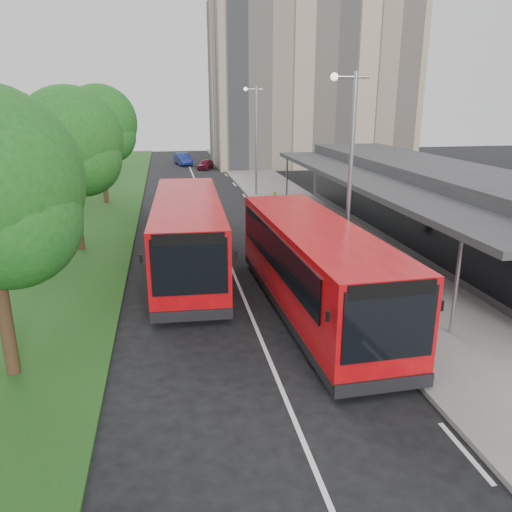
{
  "coord_description": "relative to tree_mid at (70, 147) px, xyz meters",
  "views": [
    {
      "loc": [
        -2.65,
        -15.95,
        7.14
      ],
      "look_at": [
        0.55,
        1.84,
        1.5
      ],
      "focal_mm": 35.0,
      "sensor_mm": 36.0,
      "label": 1
    }
  ],
  "objects": [
    {
      "name": "lamp_post_far",
      "position": [
        11.13,
        12.95,
        -0.36
      ],
      "size": [
        1.44,
        0.28,
        8.0
      ],
      "color": "gray",
      "rests_on": "pavement"
    },
    {
      "name": "pavement",
      "position": [
        13.01,
        10.95,
        -5.01
      ],
      "size": [
        5.0,
        80.0,
        0.15
      ],
      "primitive_type": "cube",
      "color": "slate",
      "rests_on": "ground"
    },
    {
      "name": "office_block",
      "position": [
        21.01,
        32.95,
        3.92
      ],
      "size": [
        22.0,
        12.0,
        18.0
      ],
      "primitive_type": "cube",
      "color": "tan",
      "rests_on": "ground"
    },
    {
      "name": "litter_bin",
      "position": [
        12.26,
        -0.14,
        -4.54
      ],
      "size": [
        0.51,
        0.51,
        0.79
      ],
      "primitive_type": "cylinder",
      "rotation": [
        0.0,
        0.0,
        0.16
      ],
      "color": "#382317",
      "rests_on": "pavement"
    },
    {
      "name": "bus_main",
      "position": [
        9.2,
        -9.39,
        -3.46
      ],
      "size": [
        3.25,
        11.28,
        3.17
      ],
      "rotation": [
        0.0,
        0.0,
        0.04
      ],
      "color": "red",
      "rests_on": "ground"
    },
    {
      "name": "grass_verge",
      "position": [
        0.01,
        10.95,
        -5.03
      ],
      "size": [
        5.0,
        80.0,
        0.1
      ],
      "primitive_type": "cube",
      "color": "#1E4A17",
      "rests_on": "ground"
    },
    {
      "name": "lane_centre_line",
      "position": [
        7.01,
        5.95,
        -5.08
      ],
      "size": [
        0.12,
        70.0,
        0.01
      ],
      "primitive_type": "cube",
      "color": "silver",
      "rests_on": "ground"
    },
    {
      "name": "lamp_post_near",
      "position": [
        11.13,
        -7.05,
        -0.36
      ],
      "size": [
        1.44,
        0.28,
        8.0
      ],
      "color": "gray",
      "rests_on": "pavement"
    },
    {
      "name": "ground",
      "position": [
        7.01,
        -9.05,
        -5.08
      ],
      "size": [
        120.0,
        120.0,
        0.0
      ],
      "primitive_type": "plane",
      "color": "black",
      "rests_on": "ground"
    },
    {
      "name": "car_near",
      "position": [
        8.65,
        29.85,
        -4.56
      ],
      "size": [
        2.22,
        3.33,
        1.05
      ],
      "primitive_type": "imported",
      "rotation": [
        0.0,
        0.0,
        -0.35
      ],
      "color": "#5C0D1D",
      "rests_on": "ground"
    },
    {
      "name": "kerb_dashes",
      "position": [
        10.31,
        9.95,
        -5.08
      ],
      "size": [
        0.12,
        56.0,
        0.01
      ],
      "color": "silver",
      "rests_on": "ground"
    },
    {
      "name": "tree_mid",
      "position": [
        0.0,
        0.0,
        0.0
      ],
      "size": [
        4.9,
        4.9,
        7.87
      ],
      "color": "#362415",
      "rests_on": "ground"
    },
    {
      "name": "bus_second",
      "position": [
        5.16,
        -4.23,
        -3.42
      ],
      "size": [
        3.34,
        11.53,
        3.24
      ],
      "rotation": [
        0.0,
        0.0,
        -0.04
      ],
      "color": "red",
      "rests_on": "ground"
    },
    {
      "name": "car_far",
      "position": [
        6.4,
        33.99,
        -4.42
      ],
      "size": [
        2.16,
        4.24,
        1.33
      ],
      "primitive_type": "imported",
      "rotation": [
        0.0,
        0.0,
        0.19
      ],
      "color": "navy",
      "rests_on": "ground"
    },
    {
      "name": "bollard",
      "position": [
        11.54,
        7.69,
        -4.39
      ],
      "size": [
        0.19,
        0.19,
        1.08
      ],
      "primitive_type": "cylinder",
      "rotation": [
        0.0,
        0.0,
        -0.09
      ],
      "color": "yellow",
      "rests_on": "pavement"
    },
    {
      "name": "tree_far",
      "position": [
        -0.0,
        12.0,
        0.26
      ],
      "size": [
        5.15,
        5.15,
        8.28
      ],
      "color": "#362415",
      "rests_on": "ground"
    },
    {
      "name": "station_building",
      "position": [
        17.87,
        -1.05,
        -3.04
      ],
      "size": [
        7.7,
        26.0,
        4.0
      ],
      "color": "#2D2D30",
      "rests_on": "ground"
    }
  ]
}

